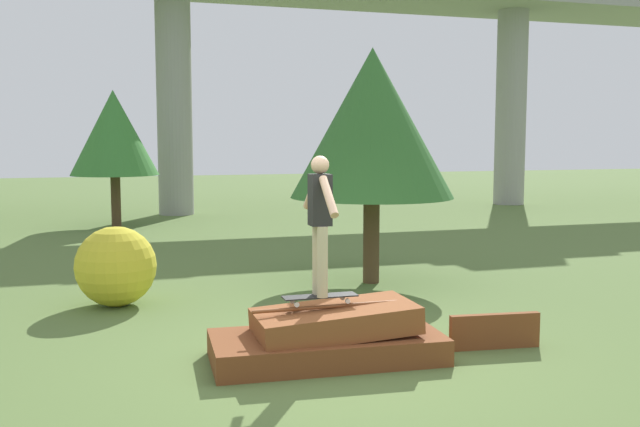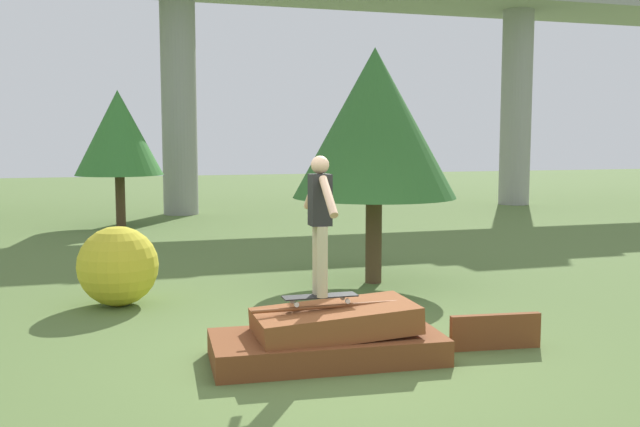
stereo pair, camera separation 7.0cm
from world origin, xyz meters
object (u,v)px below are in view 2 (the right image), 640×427
object	(u,v)px
skater	(320,216)
tree_behind_left	(118,133)
bush_yellow_flowering	(118,266)
tree_behind_right	(375,124)
skateboard	(320,297)

from	to	relation	value
skater	tree_behind_left	xyz separation A→B (m)	(-1.85, 12.94, 0.98)
tree_behind_left	bush_yellow_flowering	xyz separation A→B (m)	(-0.22, -9.69, -1.98)
tree_behind_left	tree_behind_right	distance (m)	10.00
skateboard	tree_behind_left	size ratio (longest dim) A/B	0.22
tree_behind_right	bush_yellow_flowering	distance (m)	4.64
skater	bush_yellow_flowering	world-z (taller)	skater
skater	bush_yellow_flowering	distance (m)	3.98
tree_behind_left	tree_behind_right	size ratio (longest dim) A/B	0.96
tree_behind_left	tree_behind_right	xyz separation A→B (m)	(3.91, -9.21, 0.10)
skateboard	tree_behind_left	bearing A→B (deg)	98.16
skater	tree_behind_left	size ratio (longest dim) A/B	0.41
skateboard	bush_yellow_flowering	bearing A→B (deg)	122.56
tree_behind_left	bush_yellow_flowering	bearing A→B (deg)	-91.29
tree_behind_left	bush_yellow_flowering	world-z (taller)	tree_behind_left
skateboard	tree_behind_right	bearing A→B (deg)	61.20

